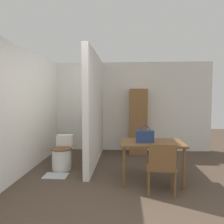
% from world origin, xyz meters
% --- Properties ---
extents(ground_plane, '(16.00, 16.00, 0.00)m').
position_xyz_m(ground_plane, '(0.00, 0.00, 0.00)').
color(ground_plane, '#4C3D30').
extents(wall_back, '(4.86, 0.12, 2.50)m').
position_xyz_m(wall_back, '(0.00, 3.66, 1.25)').
color(wall_back, white).
rests_on(wall_back, ground_plane).
extents(wall_left, '(0.12, 4.60, 2.50)m').
position_xyz_m(wall_left, '(-1.99, 1.80, 1.25)').
color(wall_left, white).
rests_on(wall_left, ground_plane).
extents(partition_wall, '(0.12, 2.39, 2.50)m').
position_xyz_m(partition_wall, '(-0.66, 2.41, 1.25)').
color(partition_wall, white).
rests_on(partition_wall, ground_plane).
extents(dining_table, '(1.11, 0.70, 0.73)m').
position_xyz_m(dining_table, '(0.53, 1.30, 0.65)').
color(dining_table, brown).
rests_on(dining_table, ground_plane).
extents(wooden_chair, '(0.48, 0.48, 0.82)m').
position_xyz_m(wooden_chair, '(0.62, 0.82, 0.46)').
color(wooden_chair, brown).
rests_on(wooden_chair, ground_plane).
extents(toilet, '(0.43, 0.58, 0.69)m').
position_xyz_m(toilet, '(-1.29, 1.92, 0.29)').
color(toilet, white).
rests_on(toilet, ground_plane).
extents(handbag, '(0.31, 0.15, 0.30)m').
position_xyz_m(handbag, '(0.40, 1.24, 0.84)').
color(handbag, navy).
rests_on(handbag, dining_table).
extents(wooden_cabinet, '(0.47, 0.50, 1.74)m').
position_xyz_m(wooden_cabinet, '(0.39, 3.35, 0.87)').
color(wooden_cabinet, brown).
rests_on(wooden_cabinet, ground_plane).
extents(bath_mat, '(0.45, 0.34, 0.01)m').
position_xyz_m(bath_mat, '(-1.29, 1.47, 0.01)').
color(bath_mat, '#B2BCC6').
rests_on(bath_mat, ground_plane).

